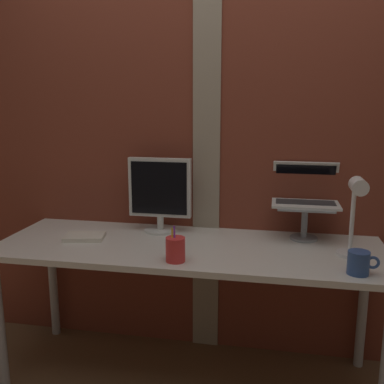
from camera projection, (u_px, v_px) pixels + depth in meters
The scene contains 10 objects.
ground_plane at pixel (208, 376), 2.32m from camera, with size 6.00×6.00×0.00m, color brown.
brick_wall_back at pixel (220, 130), 2.42m from camera, with size 3.70×0.16×2.54m.
desk at pixel (188, 259), 2.19m from camera, with size 1.92×0.66×0.73m.
monitor at pixel (160, 192), 2.37m from camera, with size 0.34×0.18×0.40m.
laptop_stand at pixel (305, 216), 2.25m from camera, with size 0.28×0.22×0.18m.
laptop at pixel (305, 191), 2.29m from camera, with size 0.34×0.28×0.21m.
desk_lamp at pixel (355, 209), 1.94m from camera, with size 0.12×0.20×0.38m.
pen_cup at pixel (175, 249), 1.95m from camera, with size 0.09×0.09×0.16m.
coffee_mug at pixel (359, 263), 1.81m from camera, with size 0.13×0.09×0.10m.
paper_clutter_stack at pixel (85, 237), 2.28m from camera, with size 0.20×0.14×0.02m, color silver.
Camera 1 is at (0.31, -2.05, 1.43)m, focal length 40.97 mm.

